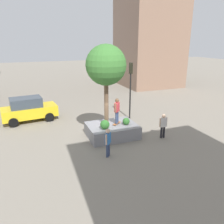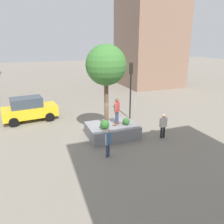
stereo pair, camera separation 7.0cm
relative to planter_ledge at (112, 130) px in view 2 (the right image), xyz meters
The scene contains 12 objects.
ground_plane 0.67m from the planter_ledge, 134.94° to the left, with size 120.00×120.00×0.00m, color gray.
planter_ledge is the anchor object (origin of this frame).
plaza_tree 4.44m from the planter_ledge, 163.83° to the right, with size 2.52×2.52×5.28m.
boxwood_shrub 1.17m from the planter_ledge, 141.19° to the right, with size 0.61×0.61×0.61m, color #2D6628.
hedge_clump 1.17m from the planter_ledge, 20.80° to the right, with size 0.48×0.48×0.48m, color #2D6628.
skateboard 0.60m from the planter_ledge, ahead, with size 0.76×0.65×0.07m.
skateboarder 1.55m from the planter_ledge, ahead, with size 0.47×0.47×1.74m.
taxi_cab 7.46m from the planter_ledge, 134.39° to the left, with size 4.43×2.39×1.97m.
traffic_light_corner 4.79m from the planter_ledge, 46.82° to the left, with size 0.34×0.37×4.65m.
bystander_watching 2.84m from the planter_ledge, 115.65° to the right, with size 0.44×0.46×1.68m.
passerby_with_bag 3.47m from the planter_ledge, 24.78° to the right, with size 0.57×0.26×1.69m.
brick_midrise 21.72m from the planter_ledge, 53.77° to the left, with size 7.62×8.34×19.19m, color #8C6B56.
Camera 2 is at (-4.63, -13.59, 6.33)m, focal length 35.75 mm.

